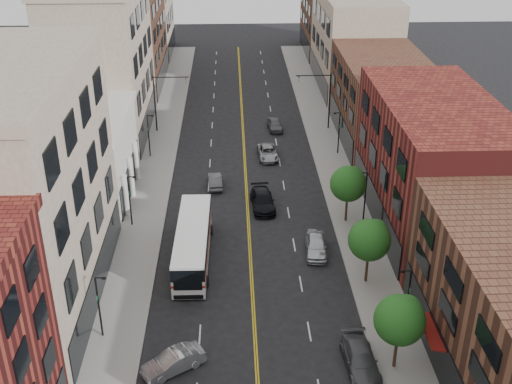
{
  "coord_description": "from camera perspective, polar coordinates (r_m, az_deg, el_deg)",
  "views": [
    {
      "loc": [
        -1.37,
        -28.92,
        30.49
      ],
      "look_at": [
        0.6,
        20.8,
        5.0
      ],
      "focal_mm": 45.0,
      "sensor_mm": 36.0,
      "label": 1
    }
  ],
  "objects": [
    {
      "name": "city_bus",
      "position": [
        55.11,
        -5.64,
        -4.36
      ],
      "size": [
        3.11,
        12.28,
        3.14
      ],
      "rotation": [
        0.0,
        0.0,
        -0.02
      ],
      "color": "silver",
      "rests_on": "ground"
    },
    {
      "name": "lamp_r_3",
      "position": [
        75.23,
        7.35,
        5.44
      ],
      "size": [
        0.81,
        0.55,
        5.05
      ],
      "color": "black",
      "rests_on": "sidewalk_right"
    },
    {
      "name": "tree_r_2",
      "position": [
        51.56,
        10.13,
        -4.1
      ],
      "size": [
        3.4,
        3.4,
        5.59
      ],
      "color": "black",
      "rests_on": "sidewalk_right"
    },
    {
      "name": "bldg_l_tanoffice",
      "position": [
        49.63,
        -20.37,
        -0.36
      ],
      "size": [
        10.0,
        22.0,
        18.0
      ],
      "primitive_type": "cube",
      "color": "gray",
      "rests_on": "ground"
    },
    {
      "name": "lamp_r_1",
      "position": [
        47.67,
        13.32,
        -8.99
      ],
      "size": [
        0.81,
        0.55,
        5.05
      ],
      "color": "black",
      "rests_on": "sidewalk_right"
    },
    {
      "name": "car_lane_a",
      "position": [
        63.5,
        0.59,
        -0.78
      ],
      "size": [
        2.58,
        5.5,
        1.55
      ],
      "primitive_type": "imported",
      "rotation": [
        0.0,
        0.0,
        0.08
      ],
      "color": "black",
      "rests_on": "ground"
    },
    {
      "name": "bldg_l_far_b",
      "position": [
        100.83,
        -11.44,
        13.43
      ],
      "size": [
        10.0,
        20.0,
        15.0
      ],
      "primitive_type": "cube",
      "color": "brown",
      "rests_on": "ground"
    },
    {
      "name": "car_parked_far",
      "position": [
        56.49,
        5.39,
        -4.74
      ],
      "size": [
        2.2,
        4.72,
        1.56
      ],
      "primitive_type": "imported",
      "rotation": [
        0.0,
        0.0,
        -0.08
      ],
      "color": "silver",
      "rests_on": "ground"
    },
    {
      "name": "lamp_l_2",
      "position": [
        60.41,
        -11.14,
        -0.53
      ],
      "size": [
        0.81,
        0.55,
        5.05
      ],
      "color": "black",
      "rests_on": "sidewalk_left"
    },
    {
      "name": "bldg_l_far_a",
      "position": [
        81.38,
        -13.51,
        11.08
      ],
      "size": [
        10.0,
        20.0,
        18.0
      ],
      "primitive_type": "cube",
      "color": "gray",
      "rests_on": "ground"
    },
    {
      "name": "bldg_r_far_c",
      "position": [
        119.03,
        6.89,
        14.82
      ],
      "size": [
        10.0,
        18.0,
        11.0
      ],
      "primitive_type": "cube",
      "color": "brown",
      "rests_on": "ground"
    },
    {
      "name": "sidewalk_left",
      "position": [
        71.31,
        -9.0,
        1.52
      ],
      "size": [
        4.0,
        110.0,
        0.15
      ],
      "primitive_type": "cube",
      "color": "gray",
      "rests_on": "ground"
    },
    {
      "name": "signal_mast_left",
      "position": [
        81.63,
        -8.5,
        8.37
      ],
      "size": [
        4.49,
        0.18,
        7.2
      ],
      "color": "black",
      "rests_on": "sidewalk_left"
    },
    {
      "name": "car_lane_c",
      "position": [
        82.76,
        1.67,
        6.03
      ],
      "size": [
        2.08,
        4.34,
        1.43
      ],
      "primitive_type": "imported",
      "rotation": [
        0.0,
        0.0,
        0.09
      ],
      "color": "#4F5054",
      "rests_on": "ground"
    },
    {
      "name": "tree_r_3",
      "position": [
        60.15,
        8.27,
        0.83
      ],
      "size": [
        3.4,
        3.4,
        5.59
      ],
      "color": "black",
      "rests_on": "sidewalk_right"
    },
    {
      "name": "signal_mast_right",
      "position": [
        81.97,
        6.08,
        8.59
      ],
      "size": [
        4.49,
        0.18,
        7.2
      ],
      "color": "black",
      "rests_on": "sidewalk_right"
    },
    {
      "name": "lamp_r_2",
      "position": [
        60.91,
        9.66,
        -0.15
      ],
      "size": [
        0.81,
        0.55,
        5.05
      ],
      "color": "black",
      "rests_on": "sidewalk_right"
    },
    {
      "name": "lamp_l_1",
      "position": [
        47.03,
        -13.77,
        -9.6
      ],
      "size": [
        0.81,
        0.55,
        5.05
      ],
      "color": "black",
      "rests_on": "sidewalk_left"
    },
    {
      "name": "car_parked_mid",
      "position": [
        45.21,
        9.26,
        -14.47
      ],
      "size": [
        2.33,
        5.2,
        1.48
      ],
      "primitive_type": "imported",
      "rotation": [
        0.0,
        0.0,
        0.05
      ],
      "color": "#48484D",
      "rests_on": "ground"
    },
    {
      "name": "bldg_l_white",
      "position": [
        67.35,
        -15.51,
        2.93
      ],
      "size": [
        10.0,
        14.0,
        8.0
      ],
      "primitive_type": "cube",
      "color": "silver",
      "rests_on": "ground"
    },
    {
      "name": "car_lane_behind",
      "position": [
        67.92,
        -3.65,
        1.0
      ],
      "size": [
        1.64,
        4.0,
        1.29
      ],
      "primitive_type": "imported",
      "rotation": [
        0.0,
        0.0,
        3.21
      ],
      "color": "#4E4F53",
      "rests_on": "ground"
    },
    {
      "name": "lamp_l_3",
      "position": [
        74.83,
        -9.5,
        5.16
      ],
      "size": [
        0.81,
        0.55,
        5.05
      ],
      "color": "black",
      "rests_on": "sidewalk_left"
    },
    {
      "name": "tree_r_1",
      "position": [
        43.58,
        12.75,
        -10.9
      ],
      "size": [
        3.4,
        3.4,
        5.59
      ],
      "color": "black",
      "rests_on": "sidewalk_right"
    },
    {
      "name": "bldg_r_mid",
      "position": [
        61.14,
        15.44,
        2.48
      ],
      "size": [
        10.0,
        22.0,
        12.0
      ],
      "primitive_type": "cube",
      "color": "#5C1A18",
      "rests_on": "ground"
    },
    {
      "name": "car_angle_b",
      "position": [
        44.85,
        -7.34,
        -14.74
      ],
      "size": [
        4.5,
        3.63,
        1.44
      ],
      "primitive_type": "imported",
      "rotation": [
        0.0,
        0.0,
        -1.0
      ],
      "color": "#B3B7BB",
      "rests_on": "ground"
    },
    {
      "name": "car_lane_b",
      "position": [
        74.53,
        1.06,
        3.53
      ],
      "size": [
        2.52,
        4.94,
        1.34
      ],
      "primitive_type": "imported",
      "rotation": [
        0.0,
        0.0,
        0.07
      ],
      "color": "#95989C",
      "rests_on": "ground"
    },
    {
      "name": "bldg_r_far_b",
      "position": [
        99.49,
        8.67,
        13.17
      ],
      "size": [
        10.0,
        22.0,
        14.0
      ],
      "primitive_type": "cube",
      "color": "gray",
      "rests_on": "ground"
    },
    {
      "name": "sidewalk_right",
      "position": [
        71.69,
        7.08,
        1.8
      ],
      "size": [
        4.0,
        110.0,
        0.15
      ],
      "primitive_type": "cube",
      "color": "gray",
      "rests_on": "ground"
    },
    {
      "name": "bldg_r_far_a",
      "position": [
        80.32,
        11.19,
        8.1
      ],
      "size": [
        10.0,
        20.0,
        10.0
      ],
      "primitive_type": "cube",
      "color": "brown",
      "rests_on": "ground"
    }
  ]
}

